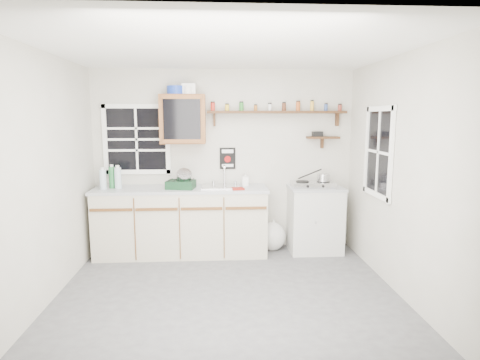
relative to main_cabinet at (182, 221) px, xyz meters
name	(u,v)px	position (x,y,z in m)	size (l,w,h in m)	color
room	(227,177)	(0.58, -1.30, 0.79)	(3.64, 3.24, 2.54)	#48484A
main_cabinet	(182,221)	(0.00, 0.00, 0.00)	(2.31, 0.63, 0.92)	#BDB29C
right_cabinet	(315,219)	(1.83, 0.03, -0.01)	(0.73, 0.57, 0.91)	beige
sink	(221,186)	(0.54, 0.01, 0.47)	(0.52, 0.44, 0.29)	#B8B7BC
upper_cabinet	(183,119)	(0.03, 0.14, 1.36)	(0.60, 0.32, 0.65)	brown
upper_cabinet_clutter	(182,90)	(0.03, 0.14, 1.75)	(0.38, 0.24, 0.14)	#18349C
spice_shelf	(276,112)	(1.31, 0.21, 1.47)	(1.91, 0.18, 0.35)	#321F0E
secondary_shelf	(321,137)	(1.94, 0.22, 1.12)	(0.45, 0.16, 0.24)	#321F0E
warning_sign	(228,158)	(0.63, 0.29, 0.82)	(0.22, 0.02, 0.30)	black
window_back	(137,139)	(-0.62, 0.29, 1.09)	(0.93, 0.03, 0.98)	black
window_right	(379,152)	(2.37, -0.75, 0.99)	(0.03, 0.78, 1.08)	black
water_bottles	(111,178)	(-0.91, -0.02, 0.60)	(0.27, 0.16, 0.31)	#AFC3CD
dish_rack	(182,182)	(0.02, -0.06, 0.54)	(0.40, 0.33, 0.27)	black
soap_bottle	(245,179)	(0.87, 0.09, 0.55)	(0.08, 0.09, 0.19)	white
rag	(238,189)	(0.75, -0.18, 0.47)	(0.15, 0.13, 0.02)	maroon
hotplate	(313,184)	(1.79, 0.01, 0.49)	(0.58, 0.32, 0.08)	#B8B7BC
saucepan	(323,178)	(1.92, 0.01, 0.57)	(0.40, 0.26, 0.18)	#B8B7BC
trash_bag	(272,236)	(1.25, 0.10, -0.26)	(0.40, 0.37, 0.46)	silver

